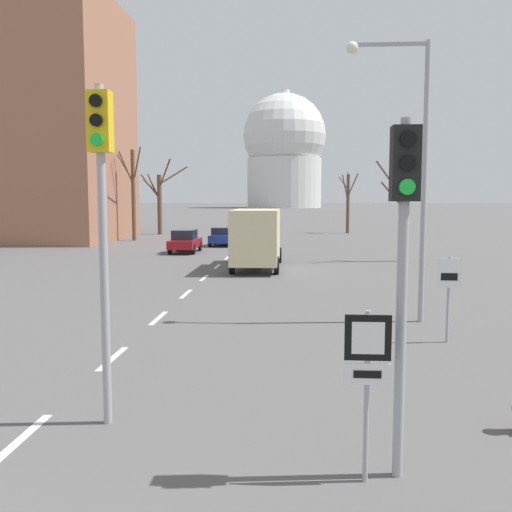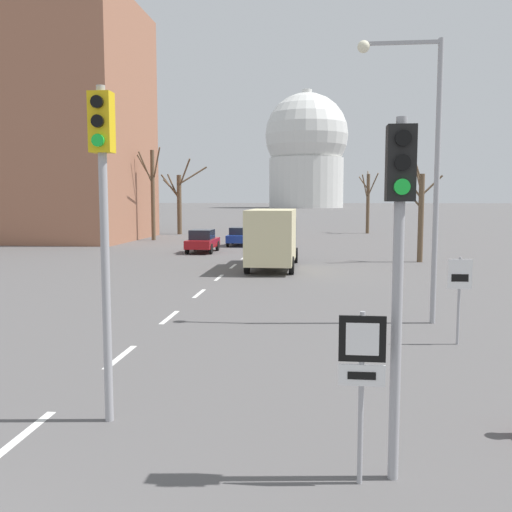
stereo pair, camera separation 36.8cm
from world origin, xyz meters
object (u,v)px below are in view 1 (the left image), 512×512
at_px(traffic_signal_near_right, 403,230).
at_px(traffic_signal_centre_tall, 102,192).
at_px(route_sign_post, 367,367).
at_px(speed_limit_sign, 449,285).
at_px(sedan_near_right, 222,236).
at_px(street_lamp_right, 410,151).
at_px(sedan_mid_centre, 185,241).
at_px(delivery_truck, 257,236).
at_px(sedan_near_left, 238,227).

relative_size(traffic_signal_near_right, traffic_signal_centre_tall, 0.86).
distance_m(traffic_signal_centre_tall, route_sign_post, 4.94).
bearing_deg(traffic_signal_near_right, route_sign_post, -156.68).
height_order(speed_limit_sign, sedan_near_right, speed_limit_sign).
bearing_deg(street_lamp_right, traffic_signal_near_right, -101.29).
bearing_deg(sedan_mid_centre, delivery_truck, -56.74).
bearing_deg(sedan_near_right, traffic_signal_near_right, -79.09).
bearing_deg(route_sign_post, traffic_signal_near_right, 23.32).
xyz_separation_m(route_sign_post, delivery_truck, (-2.95, 22.74, 0.15)).
bearing_deg(sedan_mid_centre, sedan_near_right, 72.72).
relative_size(route_sign_post, delivery_truck, 0.32).
bearing_deg(speed_limit_sign, sedan_near_right, 108.13).
xyz_separation_m(traffic_signal_centre_tall, speed_limit_sign, (7.05, 5.82, -2.31)).
xyz_separation_m(speed_limit_sign, street_lamp_right, (-0.59, 2.50, 3.60)).
distance_m(route_sign_post, sedan_near_left, 48.81).
xyz_separation_m(route_sign_post, sedan_near_right, (-6.64, 36.99, -0.81)).
distance_m(traffic_signal_centre_tall, sedan_mid_centre, 29.92).
distance_m(street_lamp_right, sedan_near_right, 28.78).
height_order(traffic_signal_near_right, street_lamp_right, street_lamp_right).
bearing_deg(sedan_near_left, speed_limit_sign, -76.82).
distance_m(traffic_signal_near_right, delivery_truck, 22.86).
bearing_deg(sedan_near_right, route_sign_post, -79.82).
height_order(traffic_signal_centre_tall, route_sign_post, traffic_signal_centre_tall).
height_order(traffic_signal_near_right, sedan_mid_centre, traffic_signal_near_right).
relative_size(speed_limit_sign, sedan_mid_centre, 0.55).
bearing_deg(street_lamp_right, sedan_near_left, 103.17).
bearing_deg(sedan_near_left, route_sign_post, -82.28).
bearing_deg(sedan_near_right, sedan_mid_centre, -107.28).
xyz_separation_m(speed_limit_sign, sedan_near_right, (-9.65, 29.47, -0.77)).
bearing_deg(street_lamp_right, delivery_truck, 112.86).
xyz_separation_m(route_sign_post, sedan_near_left, (-6.55, 48.37, -0.71)).
distance_m(street_lamp_right, delivery_truck, 14.22).
xyz_separation_m(speed_limit_sign, sedan_mid_centre, (-11.47, 23.62, -0.71)).
distance_m(sedan_near_right, delivery_truck, 14.75).
bearing_deg(speed_limit_sign, traffic_signal_near_right, -109.22).
distance_m(traffic_signal_centre_tall, delivery_truck, 21.17).
height_order(traffic_signal_centre_tall, sedan_mid_centre, traffic_signal_centre_tall).
xyz_separation_m(sedan_near_right, sedan_mid_centre, (-1.82, -5.85, 0.06)).
distance_m(traffic_signal_near_right, route_sign_post, 1.84).
distance_m(route_sign_post, speed_limit_sign, 8.10).
relative_size(traffic_signal_centre_tall, sedan_mid_centre, 1.35).
height_order(street_lamp_right, sedan_near_left, street_lamp_right).
height_order(street_lamp_right, sedan_mid_centre, street_lamp_right).
distance_m(traffic_signal_centre_tall, speed_limit_sign, 9.43).
distance_m(traffic_signal_centre_tall, sedan_near_right, 35.52).
bearing_deg(traffic_signal_near_right, street_lamp_right, 78.71).
bearing_deg(traffic_signal_near_right, sedan_near_left, 98.28).
distance_m(speed_limit_sign, street_lamp_right, 4.42).
xyz_separation_m(street_lamp_right, sedan_near_right, (-9.05, 26.97, -4.37)).
xyz_separation_m(route_sign_post, street_lamp_right, (2.42, 10.02, 3.56)).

